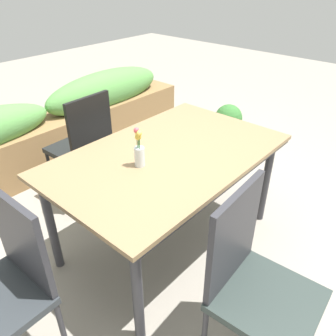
{
  "coord_description": "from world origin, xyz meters",
  "views": [
    {
      "loc": [
        -1.46,
        -1.22,
        1.78
      ],
      "look_at": [
        -0.05,
        0.02,
        0.63
      ],
      "focal_mm": 36.06,
      "sensor_mm": 36.0,
      "label": 1
    }
  ],
  "objects_px": {
    "chair_far_side": "(84,143)",
    "dining_table": "(168,162)",
    "potted_plant": "(228,127)",
    "chair_near_left": "(253,278)",
    "flower_vase": "(139,150)",
    "planter_box": "(51,129)",
    "chair_end_left": "(5,283)"
  },
  "relations": [
    {
      "from": "chair_far_side",
      "to": "dining_table",
      "type": "bearing_deg",
      "value": -88.63
    },
    {
      "from": "chair_far_side",
      "to": "potted_plant",
      "type": "relative_size",
      "value": 1.88
    },
    {
      "from": "chair_far_side",
      "to": "chair_near_left",
      "type": "xyz_separation_m",
      "value": [
        -0.29,
        -1.68,
        -0.01
      ]
    },
    {
      "from": "chair_near_left",
      "to": "potted_plant",
      "type": "xyz_separation_m",
      "value": [
        1.85,
        1.31,
        -0.27
      ]
    },
    {
      "from": "potted_plant",
      "to": "flower_vase",
      "type": "bearing_deg",
      "value": -165.51
    },
    {
      "from": "chair_far_side",
      "to": "flower_vase",
      "type": "xyz_separation_m",
      "value": [
        -0.17,
        -0.82,
        0.3
      ]
    },
    {
      "from": "planter_box",
      "to": "potted_plant",
      "type": "relative_size",
      "value": 6.37
    },
    {
      "from": "planter_box",
      "to": "chair_near_left",
      "type": "bearing_deg",
      "value": -100.19
    },
    {
      "from": "chair_far_side",
      "to": "chair_near_left",
      "type": "height_order",
      "value": "chair_near_left"
    },
    {
      "from": "chair_near_left",
      "to": "potted_plant",
      "type": "bearing_deg",
      "value": -148.19
    },
    {
      "from": "chair_far_side",
      "to": "potted_plant",
      "type": "bearing_deg",
      "value": -16.02
    },
    {
      "from": "dining_table",
      "to": "potted_plant",
      "type": "relative_size",
      "value": 3.02
    },
    {
      "from": "flower_vase",
      "to": "planter_box",
      "type": "height_order",
      "value": "flower_vase"
    },
    {
      "from": "planter_box",
      "to": "potted_plant",
      "type": "xyz_separation_m",
      "value": [
        1.42,
        -1.13,
        -0.11
      ]
    },
    {
      "from": "dining_table",
      "to": "chair_far_side",
      "type": "distance_m",
      "value": 0.86
    },
    {
      "from": "chair_far_side",
      "to": "chair_end_left",
      "type": "bearing_deg",
      "value": -144.32
    },
    {
      "from": "chair_end_left",
      "to": "flower_vase",
      "type": "relative_size",
      "value": 3.79
    },
    {
      "from": "dining_table",
      "to": "chair_end_left",
      "type": "distance_m",
      "value": 1.13
    },
    {
      "from": "dining_table",
      "to": "planter_box",
      "type": "relative_size",
      "value": 0.47
    },
    {
      "from": "planter_box",
      "to": "chair_end_left",
      "type": "bearing_deg",
      "value": -127.12
    },
    {
      "from": "chair_end_left",
      "to": "potted_plant",
      "type": "bearing_deg",
      "value": -81.54
    },
    {
      "from": "planter_box",
      "to": "chair_far_side",
      "type": "bearing_deg",
      "value": -101.09
    },
    {
      "from": "chair_near_left",
      "to": "flower_vase",
      "type": "distance_m",
      "value": 0.92
    },
    {
      "from": "dining_table",
      "to": "chair_near_left",
      "type": "distance_m",
      "value": 0.92
    },
    {
      "from": "chair_far_side",
      "to": "planter_box",
      "type": "relative_size",
      "value": 0.3
    },
    {
      "from": "chair_end_left",
      "to": "chair_far_side",
      "type": "distance_m",
      "value": 1.36
    },
    {
      "from": "flower_vase",
      "to": "potted_plant",
      "type": "relative_size",
      "value": 0.49
    },
    {
      "from": "flower_vase",
      "to": "potted_plant",
      "type": "xyz_separation_m",
      "value": [
        1.73,
        0.45,
        -0.58
      ]
    },
    {
      "from": "chair_end_left",
      "to": "planter_box",
      "type": "xyz_separation_m",
      "value": [
        1.21,
        1.6,
        -0.15
      ]
    },
    {
      "from": "chair_near_left",
      "to": "dining_table",
      "type": "bearing_deg",
      "value": -116.09
    },
    {
      "from": "chair_near_left",
      "to": "planter_box",
      "type": "bearing_deg",
      "value": -103.59
    },
    {
      "from": "dining_table",
      "to": "planter_box",
      "type": "distance_m",
      "value": 1.64
    }
  ]
}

